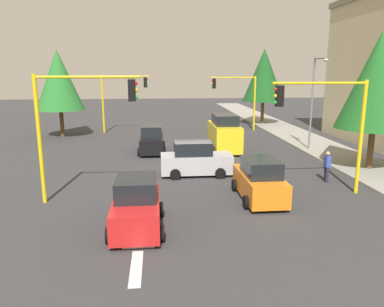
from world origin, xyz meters
name	(u,v)px	position (x,y,z in m)	size (l,w,h in m)	color
ground_plane	(194,166)	(0.00, 0.00, 0.00)	(120.00, 120.00, 0.00)	#353538
sidewalk_kerb	(319,146)	(-5.00, 10.50, 0.07)	(80.00, 4.00, 0.15)	gray
lane_arrow_near	(138,256)	(11.51, -3.00, 0.01)	(2.40, 1.10, 1.10)	silver
traffic_signal_near_right	(79,113)	(6.00, -5.72, 4.11)	(0.36, 4.59, 5.82)	yellow
traffic_signal_near_left	(326,115)	(6.00, 5.67, 3.92)	(0.36, 4.59, 5.53)	yellow
traffic_signal_far_right	(121,92)	(-14.00, -5.68, 3.95)	(0.36, 4.59, 5.58)	yellow
traffic_signal_far_left	(237,92)	(-14.00, 5.66, 3.87)	(0.36, 4.59, 5.45)	yellow
street_lamp_curbside	(315,93)	(-3.61, 9.20, 4.35)	(2.15, 0.28, 7.00)	slate
tree_roadside_far	(264,75)	(-18.00, 9.50, 5.48)	(4.55, 4.55, 8.34)	brown
tree_roadside_near	(378,81)	(2.00, 10.50, 5.37)	(4.46, 4.46, 8.17)	brown
tree_opposite_side	(59,80)	(-12.00, -11.00, 5.13)	(4.28, 4.28, 7.82)	brown
delivery_van_yellow	(224,134)	(-4.56, 2.75, 1.28)	(4.80, 2.22, 2.77)	yellow
car_red	(137,206)	(9.31, -3.12, 0.90)	(3.78, 2.05, 1.98)	red
car_silver	(196,160)	(2.00, -0.11, 0.90)	(1.99, 4.10, 1.98)	#B2B5BA
car_black	(152,140)	(-4.50, -2.72, 0.90)	(4.02, 2.00, 1.98)	black
car_orange	(260,181)	(6.46, 2.46, 0.90)	(4.06, 2.02, 1.98)	orange
pedestrian_crossing	(327,166)	(4.06, 6.85, 0.91)	(0.40, 0.24, 1.70)	#262638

